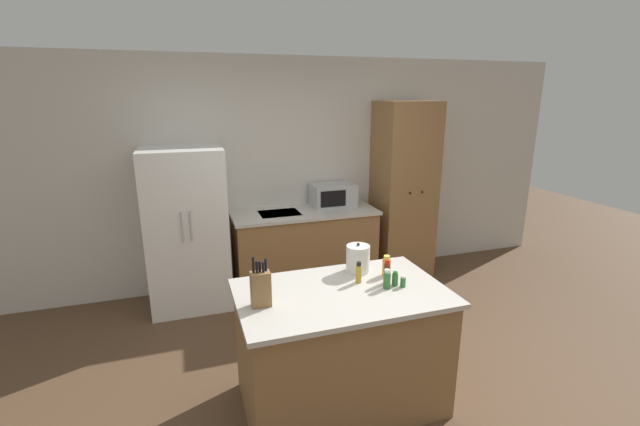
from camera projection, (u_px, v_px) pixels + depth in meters
The scene contains 15 objects.
ground_plane at pixel (364, 396), 3.21m from camera, with size 14.00×14.00×0.00m, color brown.
wall_back at pixel (285, 173), 4.99m from camera, with size 7.20×0.06×2.60m.
refrigerator at pixel (187, 229), 4.43m from camera, with size 0.80×0.70×1.68m.
back_counter at pixel (305, 249), 4.94m from camera, with size 1.63×0.66×0.92m.
pantry_cabinet at pixel (403, 191), 5.18m from camera, with size 0.65×0.60×2.11m.
kitchen_island at pixel (341, 347), 3.05m from camera, with size 1.44×0.89×0.89m.
microwave at pixel (333, 195), 5.00m from camera, with size 0.50×0.36×0.26m.
knife_block at pixel (261, 288), 2.69m from camera, with size 0.12×0.08×0.34m.
spice_bottle_tall_dark at pixel (395, 279), 3.00m from camera, with size 0.04×0.04×0.11m.
spice_bottle_short_red at pixel (359, 273), 3.04m from camera, with size 0.04×0.04×0.16m.
spice_bottle_amber_oil at pixel (387, 272), 3.03m from camera, with size 0.04×0.04×0.18m.
spice_bottle_green_herb at pixel (387, 279), 2.96m from camera, with size 0.05×0.05×0.14m.
spice_bottle_pale_salt at pixel (387, 266), 3.16m from camera, with size 0.06×0.06×0.16m.
spice_bottle_orange_cap at pixel (403, 282), 2.98m from camera, with size 0.04×0.04×0.08m.
kettle at pixel (358, 259), 3.23m from camera, with size 0.18×0.18×0.23m.
Camera 1 is at (-1.17, -2.48, 2.19)m, focal length 24.00 mm.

